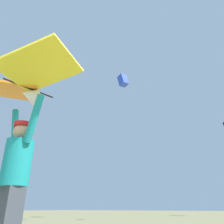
{
  "coord_description": "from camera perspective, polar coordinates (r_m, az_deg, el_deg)",
  "views": [
    {
      "loc": [
        2.15,
        -1.3,
        0.58
      ],
      "look_at": [
        -0.4,
        2.26,
        2.5
      ],
      "focal_mm": 35.39,
      "sensor_mm": 36.0,
      "label": 1
    }
  ],
  "objects": [
    {
      "name": "kite_flyer_person",
      "position": [
        3.0,
        -23.78,
        -14.92
      ],
      "size": [
        0.81,
        0.38,
        1.92
      ],
      "color": "#424751",
      "rests_on": "ground"
    },
    {
      "name": "held_stunt_kite",
      "position": [
        3.36,
        -21.62,
        6.9
      ],
      "size": [
        1.98,
        1.16,
        0.42
      ],
      "color": "black"
    },
    {
      "name": "distant_kite_blue_far_center",
      "position": [
        16.99,
        2.86,
        8.15
      ],
      "size": [
        0.84,
        0.72,
        1.0
      ],
      "color": "blue"
    }
  ]
}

